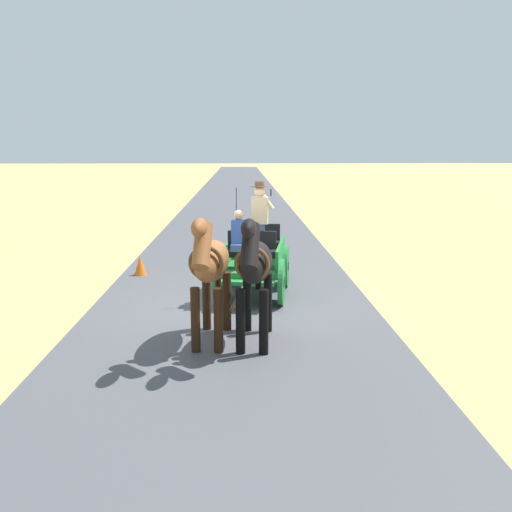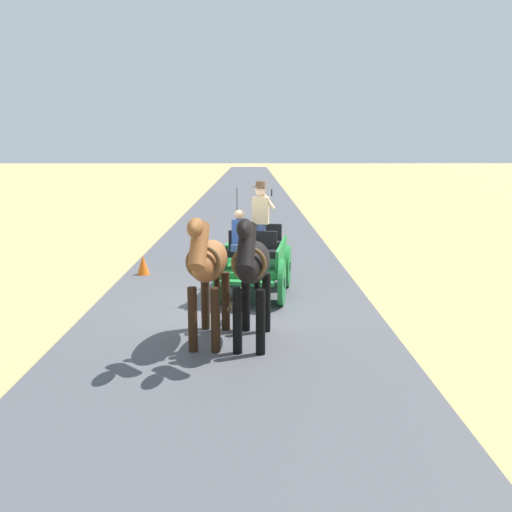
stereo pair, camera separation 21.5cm
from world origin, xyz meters
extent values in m
plane|color=tan|center=(0.00, 0.00, 0.00)|extent=(200.00, 200.00, 0.00)
cube|color=#4C4C51|center=(0.00, 0.00, 0.00)|extent=(5.76, 160.00, 0.01)
cube|color=#1E7233|center=(-0.46, -0.84, 0.66)|extent=(1.50, 2.35, 0.12)
cube|color=#1E7233|center=(-1.03, -0.76, 0.94)|extent=(0.36, 2.08, 0.44)
cube|color=#1E7233|center=(0.10, -0.92, 0.94)|extent=(0.36, 2.08, 0.44)
cube|color=#1E7233|center=(-0.29, 0.37, 0.56)|extent=(1.10, 0.39, 0.08)
cube|color=#1E7233|center=(-0.64, -2.03, 0.48)|extent=(0.74, 0.30, 0.06)
cube|color=black|center=(-0.38, -0.24, 1.04)|extent=(1.06, 0.50, 0.14)
cube|color=black|center=(-0.40, -0.42, 1.26)|extent=(1.02, 0.22, 0.44)
cube|color=black|center=(-0.54, -1.33, 1.04)|extent=(1.06, 0.50, 0.14)
cube|color=black|center=(-0.56, -1.51, 1.26)|extent=(1.02, 0.22, 0.44)
cylinder|color=#1E7233|center=(-1.00, 0.01, 0.48)|extent=(0.24, 0.96, 0.96)
cylinder|color=black|center=(-1.00, 0.01, 0.48)|extent=(0.15, 0.23, 0.21)
cylinder|color=#1E7233|center=(0.29, -0.17, 0.48)|extent=(0.24, 0.96, 0.96)
cylinder|color=black|center=(0.29, -0.17, 0.48)|extent=(0.15, 0.23, 0.21)
cylinder|color=#1E7233|center=(-1.22, -1.51, 0.48)|extent=(0.24, 0.96, 0.96)
cylinder|color=black|center=(-1.22, -1.51, 0.48)|extent=(0.15, 0.23, 0.21)
cylinder|color=#1E7233|center=(0.07, -1.70, 0.48)|extent=(0.24, 0.96, 0.96)
cylinder|color=black|center=(0.07, -1.70, 0.48)|extent=(0.15, 0.23, 0.21)
cylinder|color=brown|center=(-0.15, 1.34, 0.61)|extent=(0.35, 1.99, 0.07)
cylinder|color=black|center=(-0.08, -0.29, 1.74)|extent=(0.02, 0.02, 1.30)
cylinder|color=#384C7F|center=(-0.57, -0.49, 1.17)|extent=(0.22, 0.22, 0.90)
cube|color=tan|center=(-0.57, -0.49, 1.90)|extent=(0.37, 0.27, 0.56)
sphere|color=beige|center=(-0.57, -0.49, 2.30)|extent=(0.22, 0.22, 0.22)
cylinder|color=#473323|center=(-0.57, -0.49, 2.40)|extent=(0.36, 0.36, 0.01)
cylinder|color=#473323|center=(-0.57, -0.49, 2.45)|extent=(0.20, 0.20, 0.10)
cylinder|color=tan|center=(-0.74, -0.43, 2.08)|extent=(0.27, 0.12, 0.32)
cube|color=black|center=(-0.80, -0.40, 2.28)|extent=(0.03, 0.07, 0.14)
cube|color=#384C7F|center=(-0.11, -0.16, 1.18)|extent=(0.32, 0.36, 0.14)
cube|color=#2D4C99|center=(-0.13, -0.28, 1.49)|extent=(0.33, 0.24, 0.48)
sphere|color=tan|center=(-0.13, -0.28, 1.84)|extent=(0.20, 0.20, 0.20)
ellipsoid|color=black|center=(-0.39, 2.18, 1.37)|extent=(0.73, 1.61, 0.64)
cylinder|color=black|center=(-0.51, 2.74, 0.53)|extent=(0.15, 0.15, 1.05)
cylinder|color=black|center=(-0.15, 2.70, 0.53)|extent=(0.15, 0.15, 1.05)
cylinder|color=black|center=(-0.63, 1.66, 0.53)|extent=(0.15, 0.15, 1.05)
cylinder|color=black|center=(-0.27, 1.62, 0.53)|extent=(0.15, 0.15, 1.05)
cylinder|color=black|center=(-0.30, 3.02, 1.77)|extent=(0.33, 0.67, 0.73)
ellipsoid|color=black|center=(-0.28, 3.24, 2.07)|extent=(0.28, 0.56, 0.28)
cube|color=black|center=(-0.30, 3.00, 1.81)|extent=(0.11, 0.51, 0.56)
cylinder|color=black|center=(-0.47, 1.44, 1.07)|extent=(0.11, 0.11, 0.70)
torus|color=brown|center=(-0.33, 2.72, 1.45)|extent=(0.55, 0.13, 0.55)
ellipsoid|color=brown|center=(0.32, 2.08, 1.37)|extent=(0.71, 1.61, 0.64)
cylinder|color=black|center=(0.19, 2.64, 0.53)|extent=(0.15, 0.15, 1.05)
cylinder|color=black|center=(0.56, 2.60, 0.53)|extent=(0.15, 0.15, 1.05)
cylinder|color=black|center=(0.08, 1.55, 0.53)|extent=(0.15, 0.15, 1.05)
cylinder|color=black|center=(0.45, 1.51, 0.53)|extent=(0.15, 0.15, 1.05)
cylinder|color=brown|center=(0.40, 2.91, 1.77)|extent=(0.32, 0.67, 0.73)
ellipsoid|color=brown|center=(0.43, 3.13, 2.07)|extent=(0.27, 0.56, 0.28)
cube|color=black|center=(0.40, 2.89, 1.81)|extent=(0.11, 0.51, 0.56)
cylinder|color=black|center=(0.25, 1.34, 1.07)|extent=(0.11, 0.11, 0.70)
torus|color=brown|center=(0.37, 2.62, 1.45)|extent=(0.55, 0.12, 0.55)
cone|color=orange|center=(2.39, -2.75, 0.25)|extent=(0.32, 0.32, 0.50)
camera|label=1|loc=(-0.16, 10.84, 3.20)|focal=38.26mm
camera|label=2|loc=(-0.37, 10.84, 3.20)|focal=38.26mm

